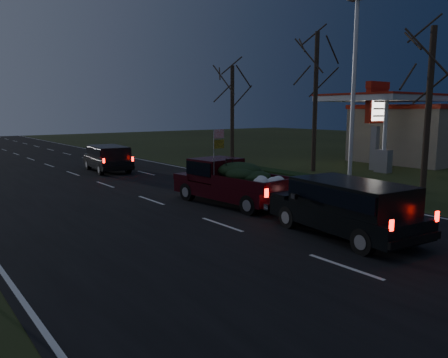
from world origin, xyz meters
TOP-DOWN VIEW (x-y plane):
  - ground at (0.00, 0.00)m, footprint 120.00×120.00m
  - road_asphalt at (0.00, 0.00)m, footprint 14.00×120.00m
  - hedge_row at (7.80, 3.00)m, footprint 1.00×10.00m
  - light_pole at (9.50, 2.00)m, footprint 0.50×0.90m
  - gas_price_pylon at (16.00, 4.99)m, footprint 2.00×0.41m
  - gas_station_building at (24.00, 6.00)m, footprint 10.00×7.00m
  - gas_canopy at (18.00, 6.00)m, footprint 7.10×6.10m
  - bare_tree_near at (11.00, -1.00)m, footprint 3.60×3.60m
  - bare_tree_mid at (12.50, 7.00)m, footprint 3.60×3.60m
  - bare_tree_far at (11.50, 14.00)m, footprint 3.60×3.60m
  - pickup_truck at (2.31, 2.45)m, footprint 2.49×5.39m
  - lead_suv at (2.08, 14.58)m, footprint 2.39×4.74m
  - rear_suv at (2.19, -3.41)m, footprint 2.57×5.05m

SIDE VIEW (x-z plane):
  - ground at x=0.00m, z-range 0.00..0.00m
  - road_asphalt at x=0.00m, z-range 0.00..0.02m
  - hedge_row at x=7.80m, z-range 0.00..0.60m
  - lead_suv at x=2.08m, z-range 0.34..1.65m
  - pickup_truck at x=2.31m, z-range -0.34..2.39m
  - rear_suv at x=2.19m, z-range 0.36..1.75m
  - gas_station_building at x=24.00m, z-range 0.00..4.00m
  - gas_price_pylon at x=16.00m, z-range 0.98..6.56m
  - gas_canopy at x=18.00m, z-range 1.91..6.79m
  - bare_tree_far at x=11.50m, z-range 1.73..8.73m
  - light_pole at x=9.50m, z-range 0.90..10.06m
  - bare_tree_near at x=11.00m, z-range 1.85..9.35m
  - bare_tree_mid at x=12.50m, z-range 2.10..10.60m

